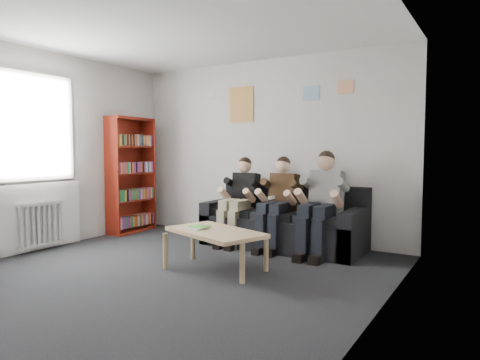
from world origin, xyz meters
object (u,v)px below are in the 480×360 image
(person_middle, at_px, (277,203))
(bookshelf, at_px, (131,175))
(person_right, at_px, (321,204))
(coffee_table, at_px, (215,235))
(person_left, at_px, (239,201))
(sofa, at_px, (284,225))

(person_middle, bearing_deg, bookshelf, -177.67)
(person_middle, height_order, person_right, person_right)
(person_right, bearing_deg, bookshelf, -178.90)
(coffee_table, bearing_deg, person_right, 58.63)
(coffee_table, relative_size, person_middle, 0.90)
(person_left, bearing_deg, bookshelf, 176.86)
(person_right, bearing_deg, person_left, 179.03)
(sofa, xyz_separation_m, person_middle, (0.00, -0.20, 0.33))
(person_middle, bearing_deg, person_left, 179.89)
(bookshelf, bearing_deg, person_right, -2.88)
(sofa, relative_size, person_left, 1.76)
(coffee_table, height_order, person_left, person_left)
(coffee_table, relative_size, person_right, 0.85)
(sofa, xyz_separation_m, person_right, (0.61, -0.20, 0.36))
(person_left, bearing_deg, coffee_table, -76.01)
(bookshelf, distance_m, coffee_table, 2.77)
(coffee_table, relative_size, person_left, 0.91)
(sofa, height_order, coffee_table, sofa)
(person_middle, relative_size, person_right, 0.94)
(sofa, distance_m, person_middle, 0.38)
(coffee_table, xyz_separation_m, person_left, (-0.46, 1.26, 0.23))
(sofa, distance_m, person_left, 0.72)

